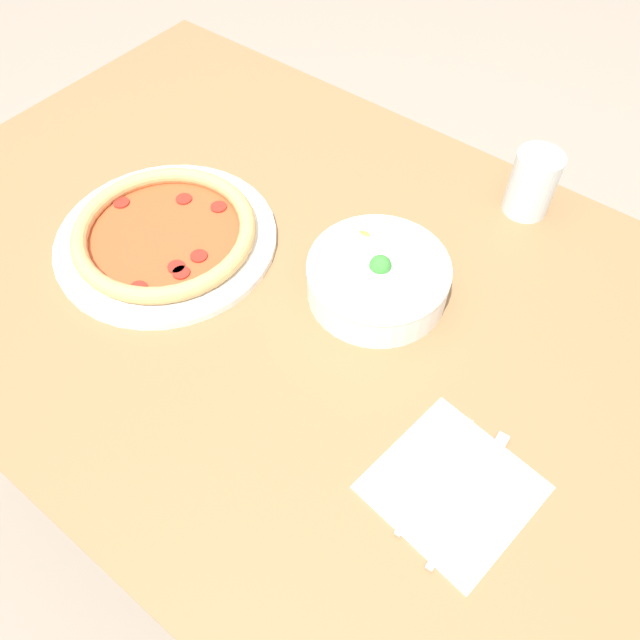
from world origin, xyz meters
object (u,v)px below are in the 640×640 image
pizza (165,235)px  glass (532,183)px  fork (434,475)px  knife (466,503)px  bowl (378,277)px

pizza → glass: bearing=45.3°
fork → glass: size_ratio=1.67×
pizza → knife: 0.59m
knife → glass: bearing=16.4°
fork → knife: same height
bowl → glass: size_ratio=1.93×
glass → pizza: bearing=-134.7°
fork → glass: bearing=11.5°
glass → fork: bearing=-75.6°
bowl → fork: (0.22, -0.20, -0.03)m
pizza → knife: bearing=-8.1°
bowl → knife: 0.34m
pizza → fork: pizza is taller
bowl → glass: bearing=72.8°
knife → bowl: bearing=49.9°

